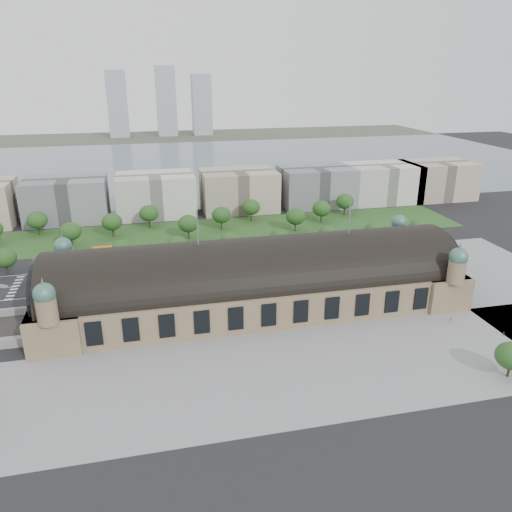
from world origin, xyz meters
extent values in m
plane|color=black|center=(0.00, 0.00, 0.00)|extent=(900.00, 900.00, 0.00)
cube|color=#887354|center=(0.00, 0.00, 6.00)|extent=(150.00, 40.00, 12.00)
cube|color=#887354|center=(-67.00, 0.00, 6.00)|extent=(16.00, 43.00, 12.00)
cube|color=#887354|center=(67.00, 0.00, 6.00)|extent=(16.00, 43.00, 12.00)
cylinder|color=black|center=(0.00, 0.00, 12.00)|extent=(144.00, 37.60, 37.60)
cylinder|color=black|center=(-73.00, 0.00, 14.00)|extent=(1.20, 32.00, 32.00)
cylinder|color=black|center=(73.00, 0.00, 14.00)|extent=(1.20, 32.00, 32.00)
cylinder|color=#887354|center=(-67.00, 21.00, 16.00)|extent=(6.00, 6.00, 8.00)
sphere|color=#457065|center=(-67.00, 21.00, 21.50)|extent=(6.40, 6.40, 6.40)
cone|color=#457065|center=(-67.00, 21.00, 25.50)|extent=(1.00, 1.00, 2.50)
cylinder|color=#887354|center=(67.00, 21.00, 16.00)|extent=(6.00, 6.00, 8.00)
sphere|color=#457065|center=(67.00, 21.00, 21.50)|extent=(6.40, 6.40, 6.40)
cone|color=#457065|center=(67.00, 21.00, 25.50)|extent=(1.00, 1.00, 2.50)
cylinder|color=#887354|center=(-67.00, -21.00, 16.00)|extent=(6.00, 6.00, 8.00)
sphere|color=#457065|center=(-67.00, -21.00, 21.50)|extent=(6.40, 6.40, 6.40)
cone|color=#457065|center=(-67.00, -21.00, 25.50)|extent=(1.00, 1.00, 2.50)
cylinder|color=#887354|center=(67.00, -21.00, 16.00)|extent=(6.00, 6.00, 8.00)
sphere|color=#457065|center=(67.00, -21.00, 21.50)|extent=(6.40, 6.40, 6.40)
cone|color=#457065|center=(67.00, -21.00, 25.50)|extent=(1.00, 1.00, 2.50)
cylinder|color=#59595B|center=(-20.00, 0.00, 31.50)|extent=(0.50, 0.50, 12.00)
cylinder|color=#59595B|center=(35.00, 0.00, 31.50)|extent=(0.50, 0.50, 12.00)
cube|color=gray|center=(10.00, -44.00, 0.00)|extent=(190.00, 48.00, 0.12)
cube|color=gray|center=(103.00, 0.00, 0.00)|extent=(56.00, 100.00, 0.12)
cube|color=black|center=(-20.00, 38.00, 0.00)|extent=(260.00, 26.00, 0.10)
cube|color=#2C5120|center=(-15.00, 93.00, 0.00)|extent=(300.00, 45.00, 0.10)
cube|color=orange|center=(-55.00, 62.00, 4.70)|extent=(14.00, 9.00, 0.70)
cube|color=#59595B|center=(-53.00, 68.00, 1.60)|extent=(7.00, 5.00, 3.20)
cylinder|color=#59595B|center=(-60.50, 65.20, 2.20)|extent=(0.50, 0.50, 4.40)
cylinder|color=#59595B|center=(-49.50, 65.20, 2.20)|extent=(0.50, 0.50, 4.40)
cylinder|color=#59595B|center=(-60.50, 58.80, 2.20)|extent=(0.50, 0.50, 4.40)
cylinder|color=#59595B|center=(-49.50, 58.80, 2.20)|extent=(0.50, 0.50, 4.40)
cube|color=slate|center=(0.00, 298.00, 0.00)|extent=(700.00, 320.00, 0.08)
cube|color=#44513D|center=(0.00, 498.00, 0.00)|extent=(700.00, 120.00, 0.14)
cube|color=#9EA8B2|center=(-60.00, 508.00, 40.00)|extent=(24.00, 24.00, 80.00)
cube|color=#9EA8B2|center=(0.00, 508.00, 42.50)|extent=(24.00, 24.00, 85.00)
cube|color=#9EA8B2|center=(45.00, 508.00, 37.50)|extent=(24.00, 24.00, 75.00)
cube|color=gray|center=(-80.00, 133.00, 12.00)|extent=(45.00, 32.00, 24.00)
cube|color=silver|center=(-30.00, 133.00, 12.00)|extent=(45.00, 32.00, 24.00)
cube|color=#BCAB94|center=(20.00, 133.00, 12.00)|extent=(45.00, 32.00, 24.00)
cube|color=gray|center=(70.00, 133.00, 12.00)|extent=(45.00, 32.00, 24.00)
cube|color=silver|center=(115.00, 133.00, 12.00)|extent=(45.00, 32.00, 24.00)
cube|color=#BCAB94|center=(155.00, 133.00, 12.00)|extent=(45.00, 32.00, 24.00)
cylinder|color=#2D2116|center=(-96.00, 53.00, 2.16)|extent=(0.70, 0.70, 4.32)
ellipsoid|color=#22481A|center=(-96.00, 53.00, 7.44)|extent=(9.60, 9.60, 8.16)
cylinder|color=#2D2116|center=(-72.00, 53.00, 2.16)|extent=(0.70, 0.70, 4.32)
ellipsoid|color=#22481A|center=(-72.00, 53.00, 7.44)|extent=(9.60, 9.60, 8.16)
cylinder|color=#2D2116|center=(-48.00, 53.00, 2.16)|extent=(0.70, 0.70, 4.32)
ellipsoid|color=#22481A|center=(-48.00, 53.00, 7.44)|extent=(9.60, 9.60, 8.16)
cylinder|color=#2D2116|center=(-24.00, 53.00, 2.16)|extent=(0.70, 0.70, 4.32)
ellipsoid|color=#22481A|center=(-24.00, 53.00, 7.44)|extent=(9.60, 9.60, 8.16)
cylinder|color=#2D2116|center=(0.00, 53.00, 2.16)|extent=(0.70, 0.70, 4.32)
ellipsoid|color=#22481A|center=(0.00, 53.00, 7.44)|extent=(9.60, 9.60, 8.16)
cylinder|color=#2D2116|center=(24.00, 53.00, 2.16)|extent=(0.70, 0.70, 4.32)
ellipsoid|color=#22481A|center=(24.00, 53.00, 7.44)|extent=(9.60, 9.60, 8.16)
cylinder|color=#2D2116|center=(48.00, 53.00, 2.16)|extent=(0.70, 0.70, 4.32)
ellipsoid|color=#22481A|center=(48.00, 53.00, 7.44)|extent=(9.60, 9.60, 8.16)
cylinder|color=#2D2116|center=(72.00, 53.00, 2.16)|extent=(0.70, 0.70, 4.32)
ellipsoid|color=#22481A|center=(72.00, 53.00, 7.44)|extent=(9.60, 9.60, 8.16)
cylinder|color=#2D2116|center=(96.00, 53.00, 2.16)|extent=(0.70, 0.70, 4.32)
ellipsoid|color=#22481A|center=(96.00, 53.00, 7.44)|extent=(9.60, 9.60, 8.16)
cylinder|color=#2D2116|center=(-92.00, 107.00, 2.34)|extent=(0.70, 0.70, 4.68)
ellipsoid|color=#22481A|center=(-92.00, 107.00, 8.06)|extent=(10.40, 10.40, 8.84)
cylinder|color=#2D2116|center=(-73.00, 83.00, 2.34)|extent=(0.70, 0.70, 4.68)
ellipsoid|color=#22481A|center=(-73.00, 83.00, 8.06)|extent=(10.40, 10.40, 8.84)
cylinder|color=#2D2116|center=(-54.00, 95.00, 2.34)|extent=(0.70, 0.70, 4.68)
ellipsoid|color=#22481A|center=(-54.00, 95.00, 8.06)|extent=(10.40, 10.40, 8.84)
cylinder|color=#2D2116|center=(-35.00, 107.00, 2.34)|extent=(0.70, 0.70, 4.68)
ellipsoid|color=#22481A|center=(-35.00, 107.00, 8.06)|extent=(10.40, 10.40, 8.84)
cylinder|color=#2D2116|center=(-16.00, 83.00, 2.34)|extent=(0.70, 0.70, 4.68)
ellipsoid|color=#22481A|center=(-16.00, 83.00, 8.06)|extent=(10.40, 10.40, 8.84)
cylinder|color=#2D2116|center=(3.00, 95.00, 2.34)|extent=(0.70, 0.70, 4.68)
ellipsoid|color=#22481A|center=(3.00, 95.00, 8.06)|extent=(10.40, 10.40, 8.84)
cylinder|color=#2D2116|center=(22.00, 107.00, 2.34)|extent=(0.70, 0.70, 4.68)
ellipsoid|color=#22481A|center=(22.00, 107.00, 8.06)|extent=(10.40, 10.40, 8.84)
cylinder|color=#2D2116|center=(41.00, 83.00, 2.34)|extent=(0.70, 0.70, 4.68)
ellipsoid|color=#22481A|center=(41.00, 83.00, 8.06)|extent=(10.40, 10.40, 8.84)
cylinder|color=#2D2116|center=(60.00, 95.00, 2.34)|extent=(0.70, 0.70, 4.68)
ellipsoid|color=#22481A|center=(60.00, 95.00, 8.06)|extent=(10.40, 10.40, 8.84)
cylinder|color=#2D2116|center=(79.00, 107.00, 2.34)|extent=(0.70, 0.70, 4.68)
ellipsoid|color=#22481A|center=(79.00, 107.00, 8.06)|extent=(10.40, 10.40, 8.84)
cylinder|color=#2D2116|center=(60.00, -60.00, 1.98)|extent=(0.70, 0.70, 3.96)
ellipsoid|color=#22481A|center=(60.00, -60.00, 6.82)|extent=(9.00, 9.00, 7.65)
imported|color=#989BA0|center=(-94.76, 38.10, 0.68)|extent=(4.26, 1.91, 1.36)
imported|color=black|center=(-75.87, 34.21, 0.72)|extent=(5.27, 2.52, 1.45)
imported|color=maroon|center=(-42.41, 45.62, 0.79)|extent=(5.57, 2.53, 1.58)
imported|color=#1B1E4E|center=(-0.64, 30.16, 0.79)|extent=(4.62, 1.87, 1.57)
imported|color=#595A61|center=(56.77, 42.57, 0.69)|extent=(4.31, 1.97, 1.37)
imported|color=white|center=(87.04, 36.30, 0.64)|extent=(4.64, 2.19, 1.28)
imported|color=black|center=(-75.76, 23.41, 0.75)|extent=(4.62, 3.99, 1.51)
imported|color=maroon|center=(-53.91, 25.00, 0.83)|extent=(6.55, 4.91, 1.65)
imported|color=#1F1B4B|center=(-42.60, 25.00, 0.76)|extent=(5.58, 4.49, 1.52)
imported|color=#585A60|center=(-41.10, 21.00, 0.77)|extent=(4.64, 4.23, 1.53)
imported|color=silver|center=(-35.99, 25.00, 0.76)|extent=(4.89, 3.12, 1.52)
imported|color=#979C9F|center=(-24.66, 21.00, 0.72)|extent=(5.72, 4.39, 1.44)
imported|color=black|center=(-18.00, 22.63, 0.75)|extent=(5.40, 4.68, 1.49)
imported|color=red|center=(-17.61, 27.00, 1.81)|extent=(13.10, 3.51, 3.62)
imported|color=beige|center=(9.47, 32.00, 1.52)|extent=(11.07, 3.39, 3.04)
imported|color=silver|center=(20.38, 32.00, 1.73)|extent=(12.54, 3.40, 3.46)
imported|color=gray|center=(62.87, -27.61, 0.90)|extent=(0.98, 0.72, 1.80)
imported|color=gray|center=(74.43, -39.70, 0.91)|extent=(0.66, 0.78, 1.83)
imported|color=gray|center=(66.36, -52.21, 0.95)|extent=(1.33, 1.06, 1.90)
camera|label=1|loc=(-36.75, -161.37, 82.32)|focal=35.00mm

